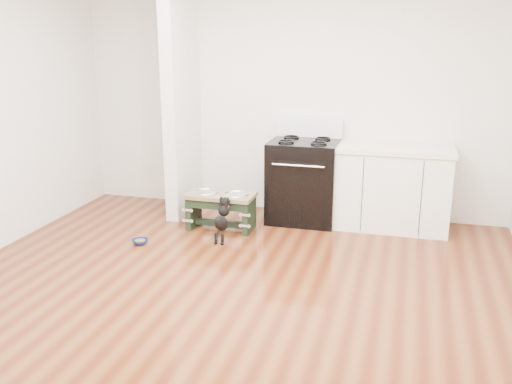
% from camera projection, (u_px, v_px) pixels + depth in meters
% --- Properties ---
extents(ground, '(5.00, 5.00, 0.00)m').
position_uv_depth(ground, '(222.00, 299.00, 4.63)').
color(ground, '#4D1F0D').
rests_on(ground, ground).
extents(room_shell, '(5.00, 5.00, 5.00)m').
position_uv_depth(room_shell, '(219.00, 99.00, 4.18)').
color(room_shell, silver).
rests_on(room_shell, ground).
extents(partition_wall, '(0.15, 0.80, 2.70)m').
position_uv_depth(partition_wall, '(182.00, 99.00, 6.50)').
color(partition_wall, silver).
rests_on(partition_wall, ground).
extents(oven_range, '(0.76, 0.69, 1.14)m').
position_uv_depth(oven_range, '(304.00, 180.00, 6.43)').
color(oven_range, black).
rests_on(oven_range, ground).
extents(cabinet_run, '(1.24, 0.64, 0.91)m').
position_uv_depth(cabinet_run, '(393.00, 187.00, 6.21)').
color(cabinet_run, white).
rests_on(cabinet_run, ground).
extents(dog_feeder, '(0.73, 0.39, 0.42)m').
position_uv_depth(dog_feeder, '(221.00, 204.00, 6.19)').
color(dog_feeder, black).
rests_on(dog_feeder, ground).
extents(puppy, '(0.13, 0.38, 0.45)m').
position_uv_depth(puppy, '(222.00, 218.00, 5.85)').
color(puppy, black).
rests_on(puppy, ground).
extents(floor_bowl, '(0.20, 0.20, 0.05)m').
position_uv_depth(floor_bowl, '(140.00, 242.00, 5.82)').
color(floor_bowl, navy).
rests_on(floor_bowl, ground).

